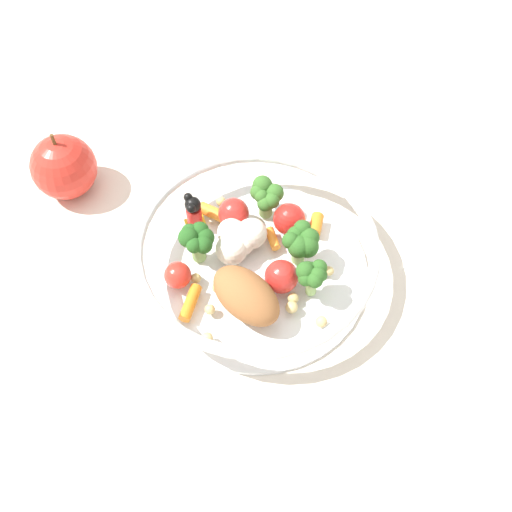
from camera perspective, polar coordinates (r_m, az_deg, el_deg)
ground_plane at (r=0.59m, az=-1.32°, el=-1.36°), size 2.40×2.40×0.00m
food_container at (r=0.57m, az=-0.13°, el=0.13°), size 0.23×0.23×0.05m
loose_apple at (r=0.66m, az=-17.47°, el=7.92°), size 0.07×0.07×0.08m
folded_napkin at (r=0.64m, az=19.94°, el=0.67°), size 0.14×0.14×0.01m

